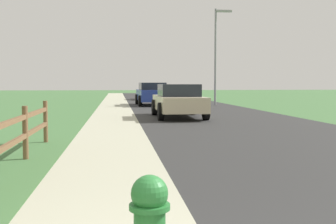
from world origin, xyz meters
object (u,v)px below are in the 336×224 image
(parked_suv_beige, at_px, (178,100))
(parked_car_silver, at_px, (153,91))
(street_lamp, at_px, (217,48))
(parked_car_blue, at_px, (152,94))

(parked_suv_beige, bearing_deg, parked_car_silver, 88.39)
(parked_suv_beige, xyz_separation_m, street_lamp, (4.09, 9.95, 3.10))
(parked_suv_beige, height_order, street_lamp, street_lamp)
(parked_car_blue, xyz_separation_m, street_lamp, (4.38, -0.23, 3.06))
(parked_car_blue, height_order, parked_car_silver, parked_car_blue)
(parked_suv_beige, relative_size, street_lamp, 0.74)
(parked_suv_beige, distance_m, parked_car_silver, 20.00)
(parked_suv_beige, xyz_separation_m, parked_car_silver, (0.56, 19.99, 0.01))
(parked_suv_beige, relative_size, parked_car_silver, 1.00)
(parked_car_silver, bearing_deg, parked_car_blue, -94.92)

